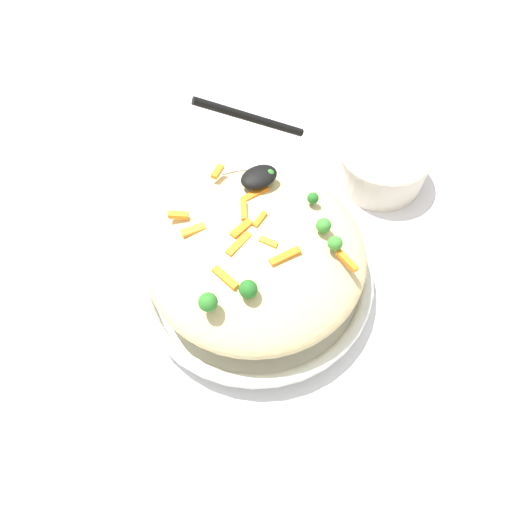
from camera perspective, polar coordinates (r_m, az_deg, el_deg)
ground_plane at (r=0.72m, az=-0.00°, el=-3.40°), size 2.40×2.40×0.00m
serving_bowl at (r=0.70m, az=-0.00°, el=-2.46°), size 0.35×0.35×0.04m
pasta_mound at (r=0.64m, az=-0.00°, el=0.31°), size 0.31×0.31×0.09m
carrot_piece_0 at (r=0.68m, az=-4.84°, el=10.47°), size 0.03×0.02×0.01m
carrot_piece_1 at (r=0.60m, az=1.55°, el=1.74°), size 0.02×0.03×0.01m
carrot_piece_2 at (r=0.60m, az=11.29°, el=-0.60°), size 0.01×0.04×0.01m
carrot_piece_3 at (r=0.62m, az=0.48°, el=4.53°), size 0.03×0.02×0.01m
carrot_piece_4 at (r=0.60m, az=-2.19°, el=1.56°), size 0.04×0.02×0.01m
carrot_piece_5 at (r=0.61m, az=-1.83°, el=3.41°), size 0.04×0.02×0.01m
carrot_piece_6 at (r=0.59m, az=3.66°, el=-0.05°), size 0.04×0.01×0.01m
carrot_piece_7 at (r=0.64m, az=-9.70°, el=5.05°), size 0.03×0.02×0.01m
carrot_piece_8 at (r=0.62m, az=-7.83°, el=3.26°), size 0.03×0.02×0.01m
carrot_piece_9 at (r=0.63m, az=-1.55°, el=5.72°), size 0.02×0.03×0.01m
carrot_piece_10 at (r=0.58m, az=-3.86°, el=-2.73°), size 0.02×0.04×0.01m
carrot_piece_11 at (r=0.65m, az=-0.10°, el=7.78°), size 0.04×0.01×0.01m
broccoli_floret_0 at (r=0.64m, az=7.13°, el=7.17°), size 0.02×0.02×0.02m
broccoli_floret_1 at (r=0.55m, az=-6.01°, el=-5.77°), size 0.02×0.02×0.03m
broccoli_floret_2 at (r=0.55m, az=-0.98°, el=-4.18°), size 0.02×0.02×0.03m
broccoli_floret_3 at (r=0.66m, az=1.65°, el=10.05°), size 0.02×0.02×0.02m
broccoli_floret_4 at (r=0.61m, az=8.44°, el=3.78°), size 0.02×0.02×0.02m
broccoli_floret_5 at (r=0.60m, az=9.85°, el=1.57°), size 0.02×0.02×0.02m
serving_spoon at (r=0.67m, az=-0.04°, el=12.65°), size 0.15×0.13×0.09m
companion_bowl at (r=0.84m, az=15.54°, el=11.14°), size 0.16×0.16×0.07m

